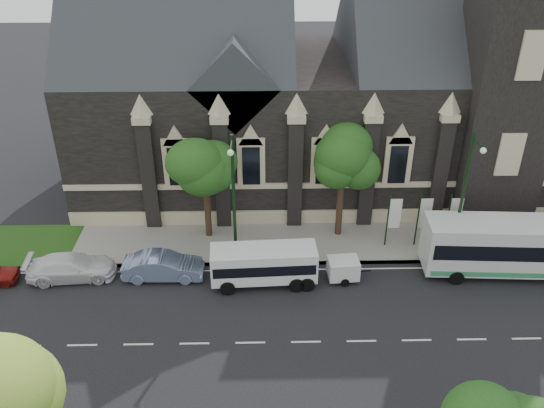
{
  "coord_description": "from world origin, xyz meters",
  "views": [
    {
      "loc": [
        -2.3,
        -22.47,
        21.53
      ],
      "look_at": [
        -1.71,
        6.0,
        5.15
      ],
      "focal_mm": 37.11,
      "sensor_mm": 36.0,
      "label": 1
    }
  ],
  "objects_px": {
    "banner_flag_right": "(453,216)",
    "box_trailer": "(343,268)",
    "banner_flag_center": "(422,216)",
    "banner_flag_left": "(392,216)",
    "street_lamp_mid": "(234,196)",
    "tour_coach": "(528,246)",
    "shuttle_bus": "(264,263)",
    "tree_walk_left": "(208,161)",
    "tree_walk_right": "(346,159)",
    "street_lamp_near": "(464,194)",
    "sedan": "(163,266)",
    "car_far_white": "(72,267)"
  },
  "relations": [
    {
      "from": "shuttle_bus",
      "to": "sedan",
      "type": "height_order",
      "value": "shuttle_bus"
    },
    {
      "from": "street_lamp_near",
      "to": "shuttle_bus",
      "type": "bearing_deg",
      "value": -171.43
    },
    {
      "from": "street_lamp_mid",
      "to": "shuttle_bus",
      "type": "bearing_deg",
      "value": -45.55
    },
    {
      "from": "banner_flag_center",
      "to": "box_trailer",
      "type": "distance_m",
      "value": 6.81
    },
    {
      "from": "street_lamp_mid",
      "to": "car_far_white",
      "type": "bearing_deg",
      "value": -173.93
    },
    {
      "from": "banner_flag_center",
      "to": "sedan",
      "type": "height_order",
      "value": "banner_flag_center"
    },
    {
      "from": "street_lamp_mid",
      "to": "tree_walk_left",
      "type": "bearing_deg",
      "value": 116.47
    },
    {
      "from": "tree_walk_left",
      "to": "street_lamp_mid",
      "type": "height_order",
      "value": "street_lamp_mid"
    },
    {
      "from": "tree_walk_left",
      "to": "banner_flag_center",
      "type": "distance_m",
      "value": 14.58
    },
    {
      "from": "tour_coach",
      "to": "car_far_white",
      "type": "distance_m",
      "value": 28.26
    },
    {
      "from": "tree_walk_right",
      "to": "street_lamp_mid",
      "type": "bearing_deg",
      "value": -153.35
    },
    {
      "from": "shuttle_bus",
      "to": "banner_flag_right",
      "type": "bearing_deg",
      "value": 13.81
    },
    {
      "from": "shuttle_bus",
      "to": "sedan",
      "type": "relative_size",
      "value": 1.3
    },
    {
      "from": "street_lamp_mid",
      "to": "banner_flag_left",
      "type": "xyz_separation_m",
      "value": [
        10.29,
        1.91,
        -2.73
      ]
    },
    {
      "from": "banner_flag_center",
      "to": "street_lamp_near",
      "type": "bearing_deg",
      "value": -48.07
    },
    {
      "from": "banner_flag_center",
      "to": "banner_flag_left",
      "type": "bearing_deg",
      "value": 180.0
    },
    {
      "from": "banner_flag_right",
      "to": "box_trailer",
      "type": "bearing_deg",
      "value": -155.11
    },
    {
      "from": "street_lamp_near",
      "to": "street_lamp_mid",
      "type": "bearing_deg",
      "value": 180.0
    },
    {
      "from": "tree_walk_left",
      "to": "banner_flag_center",
      "type": "bearing_deg",
      "value": -6.89
    },
    {
      "from": "street_lamp_mid",
      "to": "banner_flag_center",
      "type": "bearing_deg",
      "value": 8.82
    },
    {
      "from": "tree_walk_right",
      "to": "tree_walk_left",
      "type": "relative_size",
      "value": 1.02
    },
    {
      "from": "banner_flag_center",
      "to": "banner_flag_right",
      "type": "bearing_deg",
      "value": 0.0
    },
    {
      "from": "tree_walk_right",
      "to": "car_far_white",
      "type": "relative_size",
      "value": 1.45
    },
    {
      "from": "tree_walk_right",
      "to": "box_trailer",
      "type": "relative_size",
      "value": 2.84
    },
    {
      "from": "banner_flag_right",
      "to": "box_trailer",
      "type": "relative_size",
      "value": 1.46
    },
    {
      "from": "street_lamp_near",
      "to": "street_lamp_mid",
      "type": "relative_size",
      "value": 1.0
    },
    {
      "from": "car_far_white",
      "to": "sedan",
      "type": "bearing_deg",
      "value": -95.92
    },
    {
      "from": "street_lamp_near",
      "to": "car_far_white",
      "type": "distance_m",
      "value": 24.56
    },
    {
      "from": "banner_flag_right",
      "to": "shuttle_bus",
      "type": "height_order",
      "value": "banner_flag_right"
    },
    {
      "from": "tree_walk_left",
      "to": "banner_flag_left",
      "type": "xyz_separation_m",
      "value": [
        12.08,
        -1.7,
        -3.35
      ]
    },
    {
      "from": "tree_walk_right",
      "to": "tree_walk_left",
      "type": "distance_m",
      "value": 9.01
    },
    {
      "from": "tree_walk_right",
      "to": "tree_walk_left",
      "type": "bearing_deg",
      "value": -179.94
    },
    {
      "from": "tree_walk_right",
      "to": "street_lamp_near",
      "type": "xyz_separation_m",
      "value": [
        6.79,
        -3.62,
        -0.71
      ]
    },
    {
      "from": "street_lamp_mid",
      "to": "sedan",
      "type": "xyz_separation_m",
      "value": [
        -4.47,
        -1.18,
        -4.29
      ]
    },
    {
      "from": "street_lamp_near",
      "to": "tree_walk_left",
      "type": "bearing_deg",
      "value": 167.13
    },
    {
      "from": "street_lamp_mid",
      "to": "tour_coach",
      "type": "xyz_separation_m",
      "value": [
        18.09,
        -1.19,
        -3.11
      ]
    },
    {
      "from": "street_lamp_near",
      "to": "sedan",
      "type": "height_order",
      "value": "street_lamp_near"
    },
    {
      "from": "street_lamp_near",
      "to": "box_trailer",
      "type": "relative_size",
      "value": 3.28
    },
    {
      "from": "banner_flag_left",
      "to": "box_trailer",
      "type": "relative_size",
      "value": 1.46
    },
    {
      "from": "tree_walk_right",
      "to": "sedan",
      "type": "bearing_deg",
      "value": -157.64
    },
    {
      "from": "tree_walk_left",
      "to": "car_far_white",
      "type": "xyz_separation_m",
      "value": [
        -8.35,
        -4.69,
        -4.95
      ]
    },
    {
      "from": "tree_walk_left",
      "to": "street_lamp_mid",
      "type": "relative_size",
      "value": 0.85
    },
    {
      "from": "banner_flag_center",
      "to": "shuttle_bus",
      "type": "height_order",
      "value": "banner_flag_center"
    },
    {
      "from": "tree_walk_right",
      "to": "car_far_white",
      "type": "xyz_separation_m",
      "value": [
        -17.36,
        -4.7,
        -5.03
      ]
    },
    {
      "from": "street_lamp_near",
      "to": "sedan",
      "type": "relative_size",
      "value": 1.81
    },
    {
      "from": "tree_walk_right",
      "to": "sedan",
      "type": "height_order",
      "value": "tree_walk_right"
    },
    {
      "from": "shuttle_bus",
      "to": "box_trailer",
      "type": "distance_m",
      "value": 4.92
    },
    {
      "from": "tree_walk_left",
      "to": "street_lamp_mid",
      "type": "distance_m",
      "value": 4.08
    },
    {
      "from": "street_lamp_near",
      "to": "tour_coach",
      "type": "relative_size",
      "value": 0.71
    },
    {
      "from": "shuttle_bus",
      "to": "box_trailer",
      "type": "bearing_deg",
      "value": -0.36
    }
  ]
}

